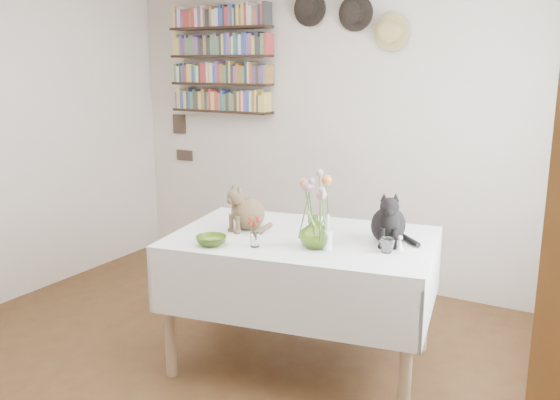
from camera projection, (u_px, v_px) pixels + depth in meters
The scene contains 14 objects.
room at pixel (157, 179), 3.01m from camera, with size 4.08×4.58×2.58m.
dining_table at pixel (303, 268), 3.56m from camera, with size 1.68×1.23×0.82m.
tabby_cat at pixel (249, 206), 3.64m from camera, with size 0.20×0.25×0.30m, color olive, non-canonical shape.
black_cat at pixel (389, 215), 3.37m from camera, with size 0.21×0.27×0.32m, color black, non-canonical shape.
flower_vase at pixel (315, 232), 3.27m from camera, with size 0.18×0.18×0.19m, color #92BA46.
green_bowl at pixel (211, 241), 3.34m from camera, with size 0.17×0.17×0.05m, color #92BA46.
drinking_glass at pixel (387, 246), 3.20m from camera, with size 0.09×0.09×0.08m, color white.
candlestick at pixel (327, 238), 3.25m from camera, with size 0.06×0.06×0.20m.
berry_jar at pixel (255, 231), 3.30m from camera, with size 0.05×0.05×0.20m.
porcelain_figurine at pixel (400, 244), 3.24m from camera, with size 0.05×0.05×0.09m.
flower_bouquet at pixel (317, 188), 3.23m from camera, with size 0.17×0.13×0.39m.
bookshelf_unit at pixel (221, 61), 5.23m from camera, with size 1.00×0.16×0.91m.
wall_hats at pixel (350, 18), 4.60m from camera, with size 0.98×0.09×0.48m.
wall_art_plaques at pixel (181, 137), 5.71m from camera, with size 0.21×0.02×0.44m.
Camera 1 is at (2.00, -2.27, 1.83)m, focal length 38.00 mm.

